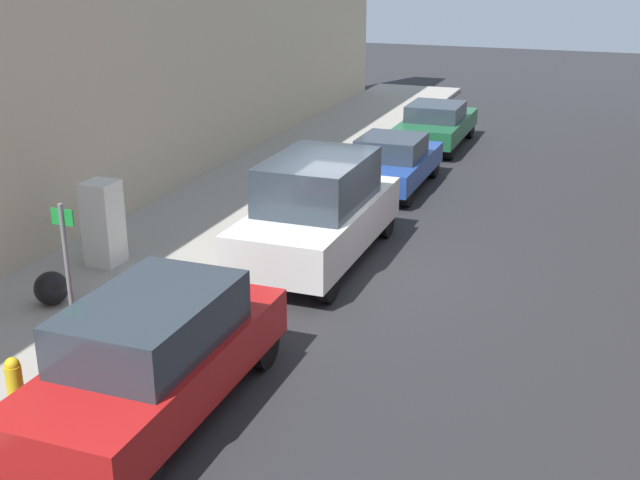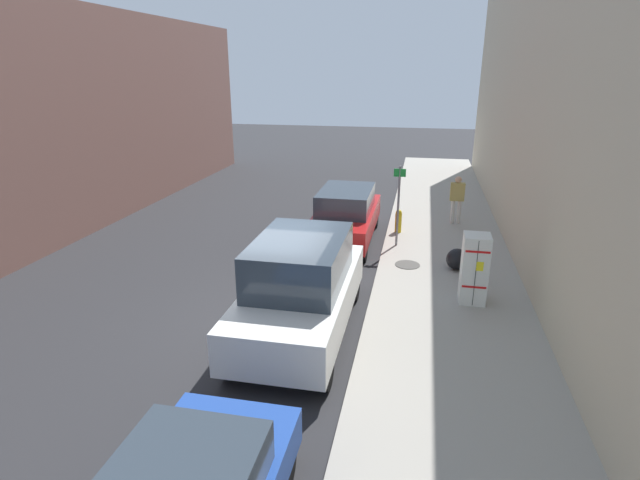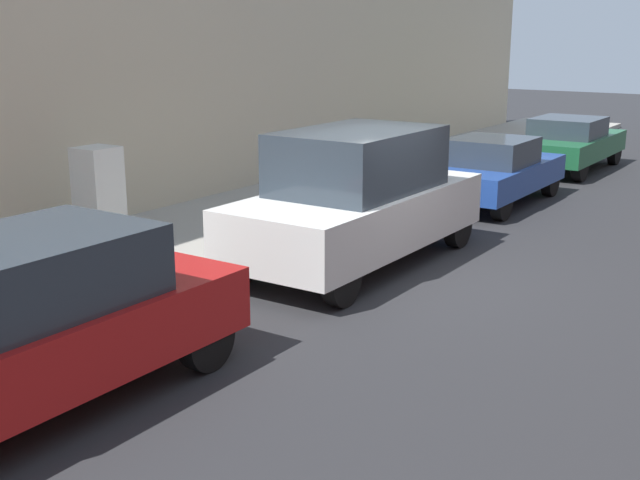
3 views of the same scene
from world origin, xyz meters
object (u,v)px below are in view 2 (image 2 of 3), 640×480
object	(u,v)px
street_sign_post	(398,202)
pedestrian_walking_far	(457,196)
fire_hydrant	(398,221)
parked_suv_red	(346,215)
parked_van_white	(301,287)
trash_bag	(457,259)
discarded_refrigerator	(474,269)

from	to	relation	value
street_sign_post	pedestrian_walking_far	distance (m)	3.40
fire_hydrant	pedestrian_walking_far	xyz separation A→B (m)	(-1.95, -1.42, 0.60)
parked_suv_red	street_sign_post	bearing A→B (deg)	162.06
street_sign_post	parked_van_white	world-z (taller)	street_sign_post
fire_hydrant	trash_bag	bearing A→B (deg)	120.54
fire_hydrant	trash_bag	world-z (taller)	fire_hydrant
pedestrian_walking_far	parked_van_white	bearing A→B (deg)	141.23
trash_bag	pedestrian_walking_far	bearing A→B (deg)	-92.12
street_sign_post	fire_hydrant	bearing A→B (deg)	-89.04
discarded_refrigerator	pedestrian_walking_far	bearing A→B (deg)	-89.28
trash_bag	discarded_refrigerator	bearing A→B (deg)	97.07
street_sign_post	parked_suv_red	distance (m)	1.92
street_sign_post	parked_van_white	xyz separation A→B (m)	(1.71, 5.67, -0.49)
parked_suv_red	pedestrian_walking_far	bearing A→B (deg)	-148.64
trash_bag	parked_van_white	world-z (taller)	parked_van_white
trash_bag	parked_van_white	size ratio (longest dim) A/B	0.12
parked_van_white	discarded_refrigerator	bearing A→B (deg)	-151.60
street_sign_post	trash_bag	bearing A→B (deg)	136.42
fire_hydrant	pedestrian_walking_far	distance (m)	2.48
fire_hydrant	street_sign_post	bearing A→B (deg)	90.96
street_sign_post	parked_van_white	distance (m)	5.94
discarded_refrigerator	street_sign_post	xyz separation A→B (m)	(2.00, -3.66, 0.58)
discarded_refrigerator	parked_suv_red	xyz separation A→B (m)	(3.71, -4.21, -0.09)
pedestrian_walking_far	parked_van_white	size ratio (longest dim) A/B	0.35
street_sign_post	parked_suv_red	world-z (taller)	street_sign_post
discarded_refrigerator	trash_bag	world-z (taller)	discarded_refrigerator
pedestrian_walking_far	parked_van_white	xyz separation A→B (m)	(3.63, 8.43, -0.08)
parked_van_white	trash_bag	bearing A→B (deg)	-130.98
street_sign_post	fire_hydrant	size ratio (longest dim) A/B	3.18
street_sign_post	pedestrian_walking_far	world-z (taller)	street_sign_post
fire_hydrant	parked_suv_red	world-z (taller)	parked_suv_red
discarded_refrigerator	parked_suv_red	world-z (taller)	discarded_refrigerator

